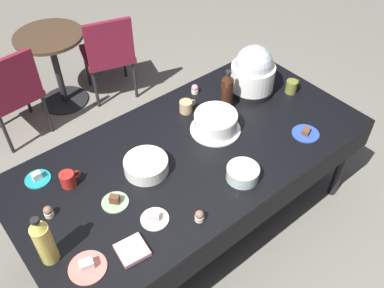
# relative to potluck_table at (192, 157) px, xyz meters

# --- Properties ---
(ground) EXTENTS (9.00, 9.00, 0.00)m
(ground) POSITION_rel_potluck_table_xyz_m (0.00, 0.00, -0.69)
(ground) COLOR slate
(potluck_table) EXTENTS (2.20, 1.10, 0.75)m
(potluck_table) POSITION_rel_potluck_table_xyz_m (0.00, 0.00, 0.00)
(potluck_table) COLOR black
(potluck_table) RESTS_ON ground
(frosted_layer_cake) EXTENTS (0.32, 0.32, 0.13)m
(frosted_layer_cake) POSITION_rel_potluck_table_xyz_m (0.23, 0.05, 0.13)
(frosted_layer_cake) COLOR silver
(frosted_layer_cake) RESTS_ON potluck_table
(slow_cooker) EXTENTS (0.31, 0.31, 0.35)m
(slow_cooker) POSITION_rel_potluck_table_xyz_m (0.70, 0.20, 0.22)
(slow_cooker) COLOR black
(slow_cooker) RESTS_ON potluck_table
(glass_salad_bowl) EXTENTS (0.19, 0.19, 0.08)m
(glass_salad_bowl) POSITION_rel_potluck_table_xyz_m (0.08, -0.35, 0.10)
(glass_salad_bowl) COLOR #B2C6BC
(glass_salad_bowl) RESTS_ON potluck_table
(ceramic_snack_bowl) EXTENTS (0.25, 0.25, 0.08)m
(ceramic_snack_bowl) POSITION_rel_potluck_table_xyz_m (-0.31, 0.04, 0.10)
(ceramic_snack_bowl) COLOR silver
(ceramic_snack_bowl) RESTS_ON potluck_table
(dessert_plate_sage) EXTENTS (0.15, 0.15, 0.05)m
(dessert_plate_sage) POSITION_rel_potluck_table_xyz_m (-0.57, -0.05, 0.08)
(dessert_plate_sage) COLOR #8CA87F
(dessert_plate_sage) RESTS_ON potluck_table
(dessert_plate_coral) EXTENTS (0.18, 0.18, 0.05)m
(dessert_plate_coral) POSITION_rel_potluck_table_xyz_m (-0.88, -0.30, 0.07)
(dessert_plate_coral) COLOR #E07266
(dessert_plate_coral) RESTS_ON potluck_table
(dessert_plate_cream) EXTENTS (0.15, 0.15, 0.04)m
(dessert_plate_cream) POSITION_rel_potluck_table_xyz_m (-0.47, -0.27, 0.07)
(dessert_plate_cream) COLOR beige
(dessert_plate_cream) RESTS_ON potluck_table
(dessert_plate_cobalt) EXTENTS (0.17, 0.17, 0.04)m
(dessert_plate_cobalt) POSITION_rel_potluck_table_xyz_m (0.64, -0.34, 0.07)
(dessert_plate_cobalt) COLOR #2D4CB2
(dessert_plate_cobalt) RESTS_ON potluck_table
(dessert_plate_teal) EXTENTS (0.15, 0.15, 0.05)m
(dessert_plate_teal) POSITION_rel_potluck_table_xyz_m (-0.82, 0.37, 0.07)
(dessert_plate_teal) COLOR teal
(dessert_plate_teal) RESTS_ON potluck_table
(cupcake_mint) EXTENTS (0.05, 0.05, 0.07)m
(cupcake_mint) POSITION_rel_potluck_table_xyz_m (-0.29, -0.42, 0.09)
(cupcake_mint) COLOR beige
(cupcake_mint) RESTS_ON potluck_table
(cupcake_rose) EXTENTS (0.05, 0.05, 0.07)m
(cupcake_rose) POSITION_rel_potluck_table_xyz_m (0.38, 0.43, 0.09)
(cupcake_rose) COLOR beige
(cupcake_rose) RESTS_ON potluck_table
(cupcake_cocoa) EXTENTS (0.05, 0.05, 0.07)m
(cupcake_cocoa) POSITION_rel_potluck_table_xyz_m (-0.88, 0.10, 0.09)
(cupcake_cocoa) COLOR beige
(cupcake_cocoa) RESTS_ON potluck_table
(soda_bottle_cola) EXTENTS (0.08, 0.08, 0.29)m
(soda_bottle_cola) POSITION_rel_potluck_table_xyz_m (0.44, 0.17, 0.20)
(soda_bottle_cola) COLOR #33190F
(soda_bottle_cola) RESTS_ON potluck_table
(soda_bottle_ginger_ale) EXTENTS (0.09, 0.09, 0.31)m
(soda_bottle_ginger_ale) POSITION_rel_potluck_table_xyz_m (-0.99, -0.14, 0.21)
(soda_bottle_ginger_ale) COLOR gold
(soda_bottle_ginger_ale) RESTS_ON potluck_table
(coffee_mug_olive) EXTENTS (0.12, 0.08, 0.09)m
(coffee_mug_olive) POSITION_rel_potluck_table_xyz_m (0.91, 0.01, 0.11)
(coffee_mug_olive) COLOR olive
(coffee_mug_olive) RESTS_ON potluck_table
(coffee_mug_red) EXTENTS (0.12, 0.08, 0.09)m
(coffee_mug_red) POSITION_rel_potluck_table_xyz_m (-0.70, 0.22, 0.11)
(coffee_mug_red) COLOR #B2231E
(coffee_mug_red) RESTS_ON potluck_table
(coffee_mug_tan) EXTENTS (0.12, 0.09, 0.08)m
(coffee_mug_tan) POSITION_rel_potluck_table_xyz_m (0.20, 0.31, 0.10)
(coffee_mug_tan) COLOR tan
(coffee_mug_tan) RESTS_ON potluck_table
(coffee_mug_navy) EXTENTS (0.13, 0.09, 0.10)m
(coffee_mug_navy) POSITION_rel_potluck_table_xyz_m (1.01, 0.42, 0.11)
(coffee_mug_navy) COLOR navy
(coffee_mug_navy) RESTS_ON potluck_table
(paper_napkin_stack) EXTENTS (0.16, 0.16, 0.02)m
(paper_napkin_stack) POSITION_rel_potluck_table_xyz_m (-0.67, -0.36, 0.07)
(paper_napkin_stack) COLOR pink
(paper_napkin_stack) RESTS_ON potluck_table
(maroon_chair_left) EXTENTS (0.48, 0.48, 0.85)m
(maroon_chair_left) POSITION_rel_potluck_table_xyz_m (-0.54, 1.66, -0.20)
(maroon_chair_left) COLOR maroon
(maroon_chair_left) RESTS_ON ground
(maroon_chair_right) EXTENTS (0.55, 0.55, 0.85)m
(maroon_chair_right) POSITION_rel_potluck_table_xyz_m (0.38, 1.67, -0.20)
(maroon_chair_right) COLOR maroon
(maroon_chair_right) RESTS_ON ground
(round_cafe_table) EXTENTS (0.60, 0.60, 0.72)m
(round_cafe_table) POSITION_rel_potluck_table_xyz_m (-0.05, 1.89, -0.19)
(round_cafe_table) COLOR #473323
(round_cafe_table) RESTS_ON ground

